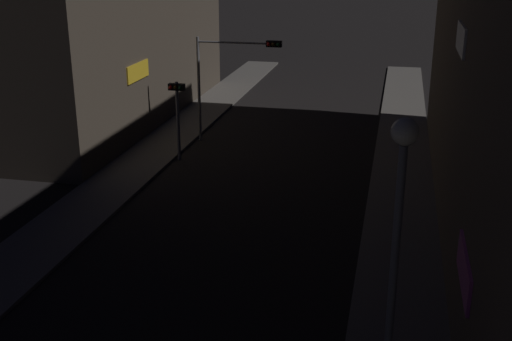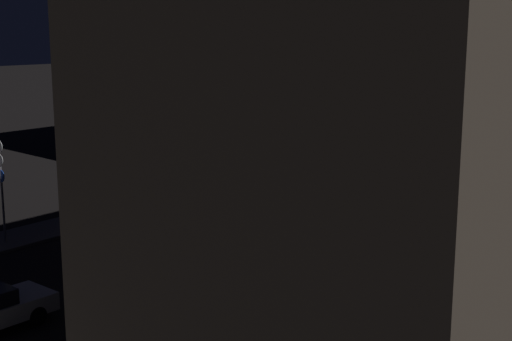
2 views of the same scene
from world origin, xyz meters
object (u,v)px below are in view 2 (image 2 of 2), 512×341
at_px(traffic_light_left_kerb, 271,138).
at_px(sign_pole_left, 1,181).
at_px(street_lamp_near_block, 206,165).
at_px(traffic_light_overhead, 325,115).

relative_size(traffic_light_left_kerb, sign_pole_left, 0.85).
distance_m(sign_pole_left, street_lamp_near_block, 12.14).
distance_m(traffic_light_overhead, street_lamp_near_block, 23.41).
xyz_separation_m(traffic_light_overhead, traffic_light_left_kerb, (-1.69, -3.56, -1.26)).
relative_size(sign_pole_left, street_lamp_near_block, 0.64).
relative_size(traffic_light_overhead, street_lamp_near_block, 0.78).
bearing_deg(traffic_light_overhead, street_lamp_near_block, -67.59).
height_order(traffic_light_left_kerb, street_lamp_near_block, street_lamp_near_block).
height_order(traffic_light_left_kerb, sign_pole_left, sign_pole_left).
relative_size(traffic_light_overhead, sign_pole_left, 1.22).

